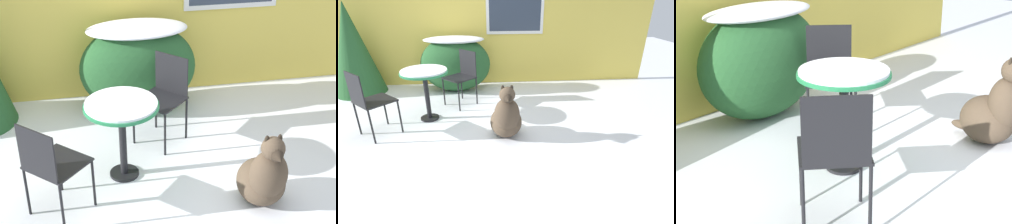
% 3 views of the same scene
% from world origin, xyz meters
% --- Properties ---
extents(ground_plane, '(16.00, 16.00, 0.00)m').
position_xyz_m(ground_plane, '(0.00, 0.00, 0.00)').
color(ground_plane, white).
extents(shrub_left, '(1.36, 0.76, 1.08)m').
position_xyz_m(shrub_left, '(-0.14, 1.71, 0.58)').
color(shrub_left, '#235128').
rests_on(shrub_left, ground_plane).
extents(patio_table, '(0.70, 0.70, 0.80)m').
position_xyz_m(patio_table, '(-0.47, 0.41, 0.68)').
color(patio_table, black).
rests_on(patio_table, ground_plane).
extents(patio_chair_near_table, '(0.63, 0.63, 0.94)m').
position_xyz_m(patio_chair_near_table, '(0.04, 1.01, 0.54)').
color(patio_chair_near_table, black).
rests_on(patio_chair_near_table, ground_plane).
extents(patio_chair_far_side, '(0.63, 0.63, 0.94)m').
position_xyz_m(patio_chair_far_side, '(-1.13, -0.07, 0.54)').
color(patio_chair_far_side, black).
rests_on(patio_chair_far_side, ground_plane).
extents(dog, '(0.44, 0.70, 0.80)m').
position_xyz_m(dog, '(0.70, -0.27, 0.30)').
color(dog, '#4C3D2D').
rests_on(dog, ground_plane).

